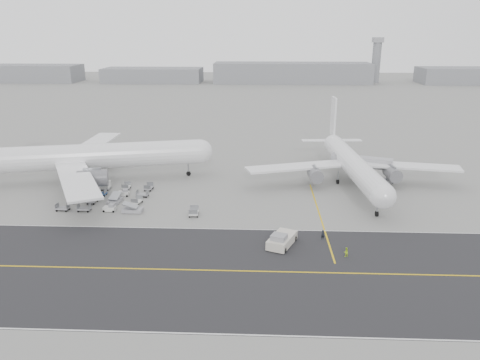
{
  "coord_description": "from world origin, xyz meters",
  "views": [
    {
      "loc": [
        17.85,
        -81.88,
        34.96
      ],
      "look_at": [
        13.77,
        12.0,
        5.09
      ],
      "focal_mm": 35.0,
      "sensor_mm": 36.0,
      "label": 1
    }
  ],
  "objects_px": {
    "ground_crew_a": "(323,235)",
    "control_tower": "(376,59)",
    "airliner_b": "(352,163)",
    "jet_bridge": "(363,163)",
    "ground_crew_b": "(346,252)",
    "airliner_a": "(85,157)",
    "pushback_tug": "(282,240)"
  },
  "relations": [
    {
      "from": "airliner_a",
      "to": "pushback_tug",
      "type": "relative_size",
      "value": 6.87
    },
    {
      "from": "airliner_b",
      "to": "airliner_a",
      "type": "bearing_deg",
      "value": 176.44
    },
    {
      "from": "jet_bridge",
      "to": "pushback_tug",
      "type": "bearing_deg",
      "value": -99.19
    },
    {
      "from": "control_tower",
      "to": "airliner_b",
      "type": "bearing_deg",
      "value": -104.15
    },
    {
      "from": "airliner_a",
      "to": "jet_bridge",
      "type": "height_order",
      "value": "airliner_a"
    },
    {
      "from": "control_tower",
      "to": "ground_crew_a",
      "type": "relative_size",
      "value": 17.44
    },
    {
      "from": "ground_crew_b",
      "to": "airliner_a",
      "type": "bearing_deg",
      "value": -54.81
    },
    {
      "from": "pushback_tug",
      "to": "ground_crew_b",
      "type": "bearing_deg",
      "value": 3.22
    },
    {
      "from": "control_tower",
      "to": "jet_bridge",
      "type": "bearing_deg",
      "value": -103.59
    },
    {
      "from": "ground_crew_b",
      "to": "jet_bridge",
      "type": "bearing_deg",
      "value": -125.63
    },
    {
      "from": "pushback_tug",
      "to": "jet_bridge",
      "type": "distance_m",
      "value": 44.62
    },
    {
      "from": "airliner_b",
      "to": "jet_bridge",
      "type": "xyz_separation_m",
      "value": [
        3.5,
        4.29,
        -1.07
      ]
    },
    {
      "from": "ground_crew_a",
      "to": "ground_crew_b",
      "type": "distance_m",
      "value": 7.06
    },
    {
      "from": "control_tower",
      "to": "pushback_tug",
      "type": "distance_m",
      "value": 285.12
    },
    {
      "from": "control_tower",
      "to": "airliner_b",
      "type": "xyz_separation_m",
      "value": [
        -60.26,
        -239.06,
        -11.11
      ]
    },
    {
      "from": "airliner_a",
      "to": "ground_crew_a",
      "type": "distance_m",
      "value": 62.24
    },
    {
      "from": "control_tower",
      "to": "ground_crew_b",
      "type": "distance_m",
      "value": 286.04
    },
    {
      "from": "ground_crew_a",
      "to": "ground_crew_b",
      "type": "xyz_separation_m",
      "value": [
        2.92,
        -6.43,
        -0.09
      ]
    },
    {
      "from": "control_tower",
      "to": "ground_crew_b",
      "type": "relative_size",
      "value": 19.43
    },
    {
      "from": "ground_crew_a",
      "to": "airliner_b",
      "type": "bearing_deg",
      "value": 58.51
    },
    {
      "from": "ground_crew_b",
      "to": "airliner_b",
      "type": "bearing_deg",
      "value": -122.27
    },
    {
      "from": "control_tower",
      "to": "airliner_a",
      "type": "xyz_separation_m",
      "value": [
        -124.33,
        -239.62,
        -10.05
      ]
    },
    {
      "from": "airliner_b",
      "to": "ground_crew_a",
      "type": "height_order",
      "value": "airliner_b"
    },
    {
      "from": "airliner_a",
      "to": "ground_crew_a",
      "type": "relative_size",
      "value": 34.34
    },
    {
      "from": "pushback_tug",
      "to": "jet_bridge",
      "type": "xyz_separation_m",
      "value": [
        21.46,
        39.0,
        3.02
      ]
    },
    {
      "from": "jet_bridge",
      "to": "ground_crew_a",
      "type": "relative_size",
      "value": 8.63
    },
    {
      "from": "airliner_a",
      "to": "control_tower",
      "type": "bearing_deg",
      "value": -40.67
    },
    {
      "from": "ground_crew_a",
      "to": "ground_crew_b",
      "type": "relative_size",
      "value": 1.11
    },
    {
      "from": "jet_bridge",
      "to": "ground_crew_a",
      "type": "distance_m",
      "value": 39.01
    },
    {
      "from": "ground_crew_a",
      "to": "control_tower",
      "type": "bearing_deg",
      "value": 62.19
    },
    {
      "from": "control_tower",
      "to": "jet_bridge",
      "type": "distance_m",
      "value": 241.83
    },
    {
      "from": "pushback_tug",
      "to": "control_tower",
      "type": "bearing_deg",
      "value": 96.86
    }
  ]
}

